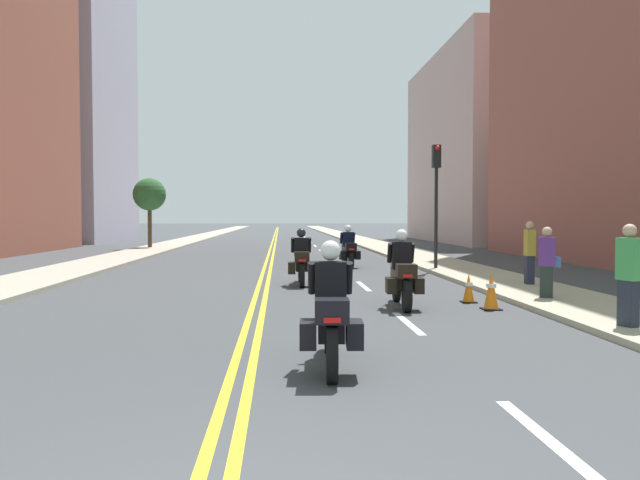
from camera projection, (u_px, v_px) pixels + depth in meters
The scene contains 19 objects.
ground_plane at pixel (274, 240), 50.95m from camera, with size 264.00×264.00×0.00m, color #3D3F43.
sidewalk_left at pixel (190, 240), 50.50m from camera, with size 2.54×144.00×0.12m, color #A29A8B.
sidewalk_right at pixel (357, 239), 51.39m from camera, with size 2.54×144.00×0.12m, color #A79F88.
centreline_yellow_inner at pixel (273, 240), 50.94m from camera, with size 0.12×132.00×0.01m, color yellow.
centreline_yellow_outer at pixel (276, 240), 50.95m from camera, with size 0.12×132.00×0.01m, color yellow.
lane_dashes_white at pixel (325, 254), 32.18m from camera, with size 0.14×56.40×0.01m.
building_left_2 at pixel (77, 42), 49.03m from camera, with size 6.30×13.73×31.57m.
building_right_2 at pixel (473, 149), 48.24m from camera, with size 6.21×19.63×14.50m.
motorcycle_0 at pixel (331, 317), 7.84m from camera, with size 0.78×2.28×1.63m.
motorcycle_1 at pixel (402, 276), 13.15m from camera, with size 0.78×2.31×1.66m.
motorcycle_2 at pixel (301, 262), 17.49m from camera, with size 0.76×2.23×1.61m.
motorcycle_3 at pixel (348, 250), 23.58m from camera, with size 0.78×2.20×1.62m.
traffic_cone_1 at pixel (491, 291), 12.83m from camera, with size 0.37×0.37×0.79m.
traffic_cone_2 at pixel (469, 288), 13.90m from camera, with size 0.32×0.32×0.65m.
traffic_light_near at pixel (436, 183), 21.81m from camera, with size 0.28×0.38×4.47m.
pedestrian_0 at pixel (629, 277), 10.18m from camera, with size 0.34×0.42×1.82m.
pedestrian_1 at pixel (530, 254), 16.64m from camera, with size 0.25×0.38×1.82m.
pedestrian_2 at pixel (547, 264), 13.84m from camera, with size 0.50×0.35×1.71m.
street_tree_0 at pixel (149, 195), 36.89m from camera, with size 1.94×1.94×4.25m.
Camera 1 is at (0.48, -3.05, 1.93)m, focal length 34.73 mm.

